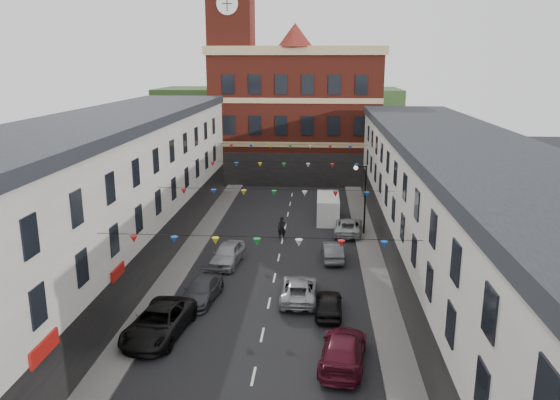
% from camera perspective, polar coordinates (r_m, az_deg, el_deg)
% --- Properties ---
extents(ground, '(160.00, 160.00, 0.00)m').
position_cam_1_polar(ground, '(33.83, -1.16, -10.72)').
color(ground, black).
rests_on(ground, ground).
extents(pavement_left, '(1.80, 64.00, 0.15)m').
position_cam_1_polar(pavement_left, '(36.82, -11.75, -8.76)').
color(pavement_left, '#605E5B').
rests_on(pavement_left, ground).
extents(pavement_right, '(1.80, 64.00, 0.15)m').
position_cam_1_polar(pavement_right, '(35.73, 10.39, -9.43)').
color(pavement_right, '#605E5B').
rests_on(pavement_right, ground).
extents(terrace_left, '(8.40, 56.00, 10.70)m').
position_cam_1_polar(terrace_left, '(35.90, -20.13, -1.05)').
color(terrace_left, beige).
rests_on(terrace_left, ground).
extents(terrace_right, '(8.40, 56.00, 9.70)m').
position_cam_1_polar(terrace_right, '(34.10, 19.11, -2.61)').
color(terrace_right, silver).
rests_on(terrace_right, ground).
extents(civic_building, '(20.60, 13.30, 18.50)m').
position_cam_1_polar(civic_building, '(68.82, 1.72, 9.12)').
color(civic_building, maroon).
rests_on(civic_building, ground).
extents(clock_tower, '(5.60, 5.60, 30.00)m').
position_cam_1_polar(clock_tower, '(66.35, -5.05, 14.76)').
color(clock_tower, maroon).
rests_on(clock_tower, ground).
extents(distant_hill, '(40.00, 14.00, 10.00)m').
position_cam_1_polar(distant_hill, '(93.25, -0.14, 8.54)').
color(distant_hill, '#2B4A22').
rests_on(distant_hill, ground).
extents(street_lamp, '(1.10, 0.36, 6.00)m').
position_cam_1_polar(street_lamp, '(45.88, 8.61, 1.01)').
color(street_lamp, black).
rests_on(street_lamp, ground).
extents(car_left_c, '(3.27, 5.95, 1.58)m').
position_cam_1_polar(car_left_c, '(30.51, -12.55, -12.36)').
color(car_left_c, black).
rests_on(car_left_c, ground).
extents(car_left_d, '(2.42, 4.78, 1.33)m').
position_cam_1_polar(car_left_d, '(34.28, -8.20, -9.31)').
color(car_left_d, '#37383D').
rests_on(car_left_d, ground).
extents(car_left_e, '(2.33, 4.76, 1.56)m').
position_cam_1_polar(car_left_e, '(39.83, -5.51, -5.63)').
color(car_left_e, '#999BA1').
rests_on(car_left_e, ground).
extents(car_right_c, '(2.75, 5.38, 1.49)m').
position_cam_1_polar(car_right_c, '(27.53, 6.61, -15.30)').
color(car_right_c, '#541022').
rests_on(car_right_c, ground).
extents(car_right_d, '(1.63, 3.88, 1.31)m').
position_cam_1_polar(car_right_d, '(32.33, 5.12, -10.74)').
color(car_right_d, black).
rests_on(car_right_d, ground).
extents(car_right_e, '(1.65, 4.11, 1.33)m').
position_cam_1_polar(car_right_e, '(40.76, 5.50, -5.34)').
color(car_right_e, '#57585F').
rests_on(car_right_e, ground).
extents(car_right_f, '(2.65, 5.03, 1.35)m').
position_cam_1_polar(car_right_f, '(46.86, 7.16, -2.75)').
color(car_right_f, '#A7A9AC').
rests_on(car_right_f, ground).
extents(moving_car, '(2.26, 4.82, 1.33)m').
position_cam_1_polar(moving_car, '(34.06, 2.00, -9.32)').
color(moving_car, '#A3A5AA').
rests_on(moving_car, ground).
extents(white_van, '(2.02, 5.21, 2.30)m').
position_cam_1_polar(white_van, '(50.52, 5.02, -0.87)').
color(white_van, white).
rests_on(white_van, ground).
extents(pedestrian, '(0.77, 0.58, 1.93)m').
position_cam_1_polar(pedestrian, '(45.01, 0.19, -2.96)').
color(pedestrian, black).
rests_on(pedestrian, ground).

